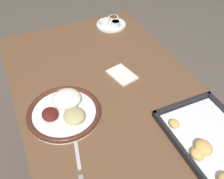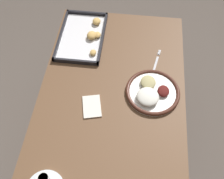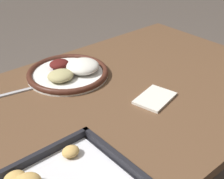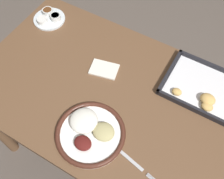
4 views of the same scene
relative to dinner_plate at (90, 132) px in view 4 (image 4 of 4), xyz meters
The scene contains 7 objects.
ground_plane 0.75m from the dinner_plate, 97.78° to the left, with size 8.00×8.00×0.00m, color #564C44.
dining_table 0.24m from the dinner_plate, 97.78° to the left, with size 1.20×0.74×0.71m.
dinner_plate is the anchor object (origin of this frame).
fork 0.18m from the dinner_plate, ahead, with size 0.21×0.06×0.00m.
saucer_plate 0.66m from the dinner_plate, 141.02° to the left, with size 0.16×0.16×0.04m.
baking_tray 0.53m from the dinner_plate, 49.29° to the left, with size 0.40×0.26×0.04m.
napkin 0.31m from the dinner_plate, 110.97° to the left, with size 0.14×0.11×0.01m.
Camera 4 is at (0.30, -0.49, 1.67)m, focal length 42.00 mm.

